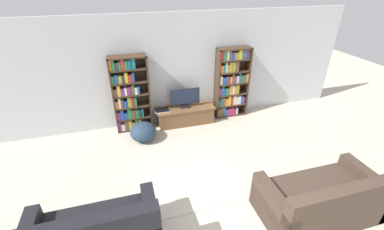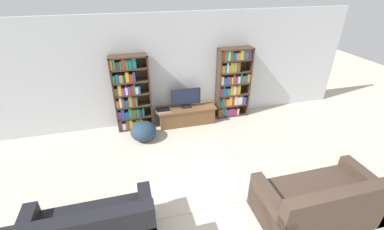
{
  "view_description": "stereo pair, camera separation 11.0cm",
  "coord_description": "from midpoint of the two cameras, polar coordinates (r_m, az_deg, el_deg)",
  "views": [
    {
      "loc": [
        -1.27,
        -1.47,
        3.31
      ],
      "look_at": [
        0.04,
        3.05,
        0.7
      ],
      "focal_mm": 24.0,
      "sensor_mm": 36.0,
      "label": 1
    },
    {
      "loc": [
        -1.16,
        -1.5,
        3.31
      ],
      "look_at": [
        0.04,
        3.05,
        0.7
      ],
      "focal_mm": 24.0,
      "sensor_mm": 36.0,
      "label": 2
    }
  ],
  "objects": [
    {
      "name": "beanbag_ottoman",
      "position": [
        5.84,
        -10.2,
        -3.56
      ],
      "size": [
        0.58,
        0.58,
        0.42
      ],
      "primitive_type": "ellipsoid",
      "color": "#23384C",
      "rests_on": "ground_plane"
    },
    {
      "name": "laptop",
      "position": [
        6.16,
        -5.96,
        1.12
      ],
      "size": [
        0.35,
        0.25,
        0.03
      ],
      "color": "silver",
      "rests_on": "tv_stand"
    },
    {
      "name": "wall_back",
      "position": [
        6.18,
        -2.64,
        10.0
      ],
      "size": [
        8.8,
        0.06,
        2.6
      ],
      "color": "silver",
      "rests_on": "ground_plane"
    },
    {
      "name": "television",
      "position": [
        6.18,
        -0.85,
        3.88
      ],
      "size": [
        0.71,
        0.16,
        0.48
      ],
      "color": "black",
      "rests_on": "tv_stand"
    },
    {
      "name": "couch_right_sofa",
      "position": [
        4.52,
        27.19,
        -16.97
      ],
      "size": [
        1.82,
        0.96,
        0.88
      ],
      "color": "#423328",
      "rests_on": "ground_plane"
    },
    {
      "name": "tv_stand",
      "position": [
        6.38,
        -0.77,
        0.0
      ],
      "size": [
        1.44,
        0.48,
        0.43
      ],
      "color": "brown",
      "rests_on": "ground_plane"
    },
    {
      "name": "bookshelf_left",
      "position": [
        6.04,
        -13.11,
        4.47
      ],
      "size": [
        0.83,
        0.3,
        1.78
      ],
      "color": "#422D1E",
      "rests_on": "ground_plane"
    },
    {
      "name": "bookshelf_right",
      "position": [
        6.55,
        9.36,
        7.03
      ],
      "size": [
        0.83,
        0.3,
        1.78
      ],
      "color": "#422D1E",
      "rests_on": "ground_plane"
    },
    {
      "name": "area_rug",
      "position": [
        5.03,
        0.5,
        -12.02
      ],
      "size": [
        1.8,
        1.95,
        0.02
      ],
      "color": "beige",
      "rests_on": "ground_plane"
    }
  ]
}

